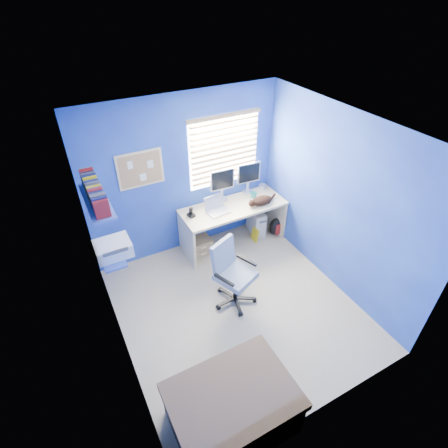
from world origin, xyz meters
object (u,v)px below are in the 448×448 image
desk (233,225)px  cat (262,200)px  office_chair (233,281)px  tower_pc (256,221)px  laptop (218,206)px

desk → cat: (0.42, -0.15, 0.44)m
office_chair → tower_pc: bearing=46.2°
laptop → office_chair: 1.21m
laptop → cat: (0.71, -0.12, -0.04)m
cat → tower_pc: cat is taller
laptop → cat: bearing=-15.1°
desk → tower_pc: bearing=9.1°
desk → office_chair: (-0.62, -1.09, -0.02)m
tower_pc → desk: bearing=-161.8°
tower_pc → office_chair: size_ratio=0.48×
laptop → cat: laptop is taller
cat → desk: bearing=155.4°
laptop → cat: 0.72m
laptop → office_chair: (-0.33, -1.06, -0.50)m
tower_pc → cat: bearing=-99.8°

